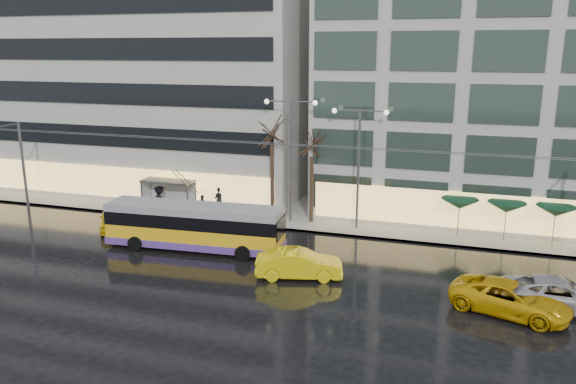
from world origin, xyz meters
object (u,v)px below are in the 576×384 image
at_px(bus_shelter, 165,188).
at_px(trolleybus, 195,228).
at_px(taxi_a, 115,217).
at_px(street_lamp_near, 291,144).

bearing_deg(bus_shelter, trolleybus, -49.33).
xyz_separation_m(trolleybus, taxi_a, (-7.62, 2.30, -0.63)).
relative_size(street_lamp_near, taxi_a, 1.86).
distance_m(trolleybus, bus_shelter, 9.42).
distance_m(trolleybus, taxi_a, 7.99).
relative_size(trolleybus, bus_shelter, 2.80).
relative_size(trolleybus, street_lamp_near, 1.30).
bearing_deg(trolleybus, taxi_a, 163.20).
bearing_deg(street_lamp_near, bus_shelter, -179.37).
xyz_separation_m(trolleybus, street_lamp_near, (4.25, 7.25, 4.53)).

